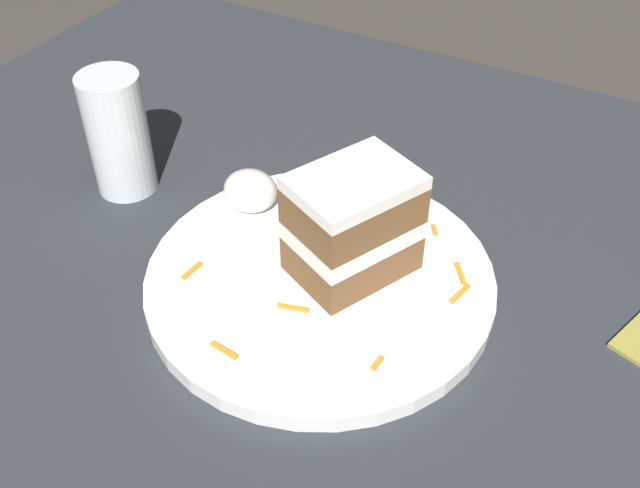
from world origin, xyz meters
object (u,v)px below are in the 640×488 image
cake_slice (353,224)px  drinking_glass (120,142)px  orange_garnish (327,196)px  cream_dollop (250,191)px  plate (320,280)px

cake_slice → drinking_glass: bearing=22.1°
cake_slice → orange_garnish: size_ratio=2.24×
cream_dollop → cake_slice: bearing=166.8°
cream_dollop → orange_garnish: cream_dollop is taller
plate → drinking_glass: bearing=-7.7°
cream_dollop → drinking_glass: 0.15m
plate → cream_dollop: bearing=-25.6°
drinking_glass → cream_dollop: bearing=-173.5°
cake_slice → cream_dollop: bearing=11.6°
cream_dollop → plate: bearing=154.4°
plate → cream_dollop: cream_dollop is taller
cream_dollop → orange_garnish: size_ratio=0.96×
orange_garnish → drinking_glass: bearing=17.7°
orange_garnish → cake_slice: bearing=130.9°
cake_slice → cream_dollop: 0.13m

